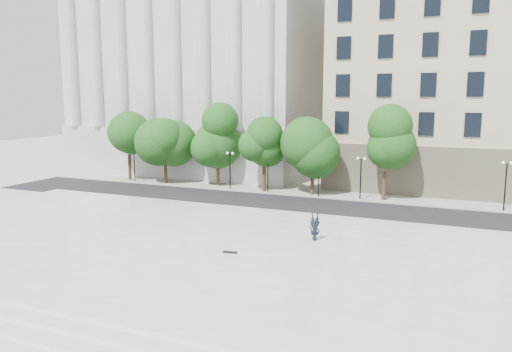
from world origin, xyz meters
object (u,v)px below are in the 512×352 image
(person_lying, at_px, (315,237))
(traffic_light_east, at_px, (319,159))
(skateboard, at_px, (230,252))
(traffic_light_west, at_px, (268,156))

(person_lying, bearing_deg, traffic_light_east, 78.81)
(traffic_light_east, xyz_separation_m, skateboard, (0.37, -20.08, -3.26))
(traffic_light_east, bearing_deg, person_lying, -74.78)
(person_lying, bearing_deg, traffic_light_west, 94.92)
(person_lying, bearing_deg, skateboard, -157.04)
(traffic_light_east, distance_m, person_lying, 16.43)
(traffic_light_east, height_order, person_lying, traffic_light_east)
(traffic_light_east, relative_size, person_lying, 2.37)
(person_lying, distance_m, skateboard, 5.94)
(traffic_light_east, relative_size, skateboard, 4.95)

